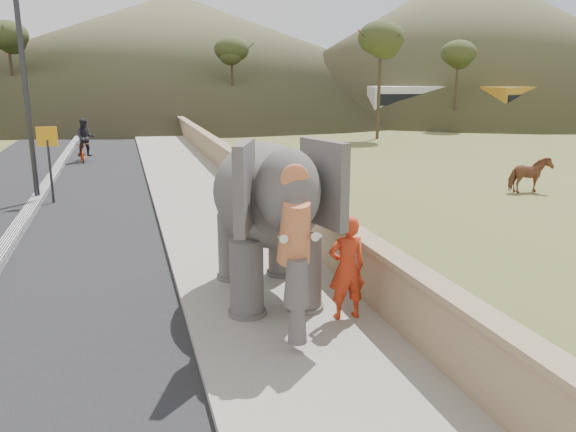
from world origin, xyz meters
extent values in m
plane|color=olive|center=(0.00, 0.00, 0.00)|extent=(160.00, 160.00, 0.00)
cube|color=black|center=(-5.00, 10.00, 0.01)|extent=(7.00, 120.00, 0.03)
cube|color=black|center=(-5.00, 10.00, 0.11)|extent=(0.35, 120.00, 0.22)
cube|color=#9E9687|center=(0.00, 10.00, 0.07)|extent=(3.00, 120.00, 0.15)
cube|color=tan|center=(1.65, 10.00, 0.55)|extent=(0.30, 120.00, 1.10)
cylinder|color=#323137|center=(-5.00, 12.96, 4.00)|extent=(0.16, 0.16, 8.00)
cylinder|color=#2D2D33|center=(-4.50, 12.61, 1.00)|extent=(0.08, 0.08, 2.00)
cube|color=orange|center=(-4.50, 12.61, 2.10)|extent=(0.60, 0.05, 0.60)
imported|color=brown|center=(10.98, 9.80, 0.61)|extent=(1.47, 0.69, 1.23)
imported|color=silver|center=(17.93, 36.60, 0.72)|extent=(4.51, 2.67, 1.44)
cube|color=white|center=(22.50, 35.27, 1.55)|extent=(11.27, 4.39, 3.10)
cube|color=gold|center=(30.19, 32.49, 1.55)|extent=(11.28, 4.95, 3.10)
cone|color=brown|center=(36.00, 52.00, 8.00)|extent=(56.00, 56.00, 16.00)
cone|color=brown|center=(5.00, 70.00, 7.00)|extent=(80.00, 80.00, 14.00)
imported|color=red|center=(0.95, 1.70, 0.99)|extent=(0.61, 0.40, 1.67)
imported|color=#952D0D|center=(-4.13, 21.63, 0.46)|extent=(0.81, 1.80, 0.91)
imported|color=black|center=(-3.93, 21.63, 1.13)|extent=(0.93, 0.77, 1.76)
camera|label=1|loc=(-2.28, -6.01, 3.90)|focal=35.00mm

